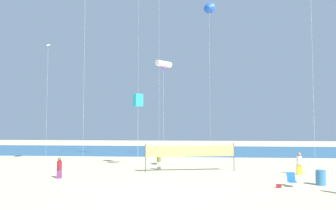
# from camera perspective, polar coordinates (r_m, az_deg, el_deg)

# --- Properties ---
(ground_plane) EXTENTS (120.00, 120.00, 0.00)m
(ground_plane) POSITION_cam_1_polar(r_m,az_deg,el_deg) (19.14, -2.58, -15.48)
(ground_plane) COLOR beige
(ocean_band) EXTENTS (120.00, 20.00, 0.01)m
(ocean_band) POSITION_cam_1_polar(r_m,az_deg,el_deg) (49.95, 1.86, -7.97)
(ocean_band) COLOR #28608C
(ocean_band) RESTS_ON ground
(beachgoer_white_shirt) EXTENTS (0.40, 0.40, 1.75)m
(beachgoer_white_shirt) POSITION_cam_1_polar(r_m,az_deg,el_deg) (28.31, 22.04, -9.37)
(beachgoer_white_shirt) COLOR gold
(beachgoer_white_shirt) RESTS_ON ground
(beachgoer_maroon_shirt) EXTENTS (0.35, 0.35, 1.54)m
(beachgoer_maroon_shirt) POSITION_cam_1_polar(r_m,az_deg,el_deg) (25.78, -18.52, -10.31)
(beachgoer_maroon_shirt) COLOR #7A3872
(beachgoer_maroon_shirt) RESTS_ON ground
(beachgoer_olive_shirt) EXTENTS (0.35, 0.35, 1.55)m
(beachgoer_olive_shirt) POSITION_cam_1_polar(r_m,az_deg,el_deg) (29.13, -1.61, -9.65)
(beachgoer_olive_shirt) COLOR white
(beachgoer_olive_shirt) RESTS_ON ground
(folding_beach_chair) EXTENTS (0.52, 0.65, 0.89)m
(folding_beach_chair) POSITION_cam_1_polar(r_m,az_deg,el_deg) (22.92, 20.87, -12.07)
(folding_beach_chair) COLOR #1959B2
(folding_beach_chair) RESTS_ON ground
(trash_barrel) EXTENTS (0.64, 0.64, 0.98)m
(trash_barrel) POSITION_cam_1_polar(r_m,az_deg,el_deg) (24.12, 25.22, -11.46)
(trash_barrel) COLOR teal
(trash_barrel) RESTS_ON ground
(volleyball_net) EXTENTS (7.56, 1.61, 2.40)m
(volleyball_net) POSITION_cam_1_polar(r_m,az_deg,el_deg) (27.88, 3.95, -8.27)
(volleyball_net) COLOR #4C4C51
(volleyball_net) RESTS_ON ground
(beach_handbag) EXTENTS (0.29, 0.15, 0.24)m
(beach_handbag) POSITION_cam_1_polar(r_m,az_deg,el_deg) (22.20, 18.88, -13.30)
(beach_handbag) COLOR maroon
(beach_handbag) RESTS_ON ground
(kite_blue_delta) EXTENTS (1.35, 0.75, 17.50)m
(kite_blue_delta) POSITION_cam_1_polar(r_m,az_deg,el_deg) (37.54, 7.23, 16.62)
(kite_blue_delta) COLOR silver
(kite_blue_delta) RESTS_ON ground
(kite_cyan_box) EXTENTS (1.05, 1.05, 6.95)m
(kite_cyan_box) POSITION_cam_1_polar(r_m,az_deg,el_deg) (31.74, -5.29, 0.85)
(kite_cyan_box) COLOR silver
(kite_cyan_box) RESTS_ON ground
(kite_white_diamond) EXTENTS (0.45, 0.44, 11.67)m
(kite_white_diamond) POSITION_cam_1_polar(r_m,az_deg,el_deg) (33.15, -20.33, 8.73)
(kite_white_diamond) COLOR silver
(kite_white_diamond) RESTS_ON ground
(kite_white_tube) EXTENTS (1.42, 1.51, 9.51)m
(kite_white_tube) POSITION_cam_1_polar(r_m,az_deg,el_deg) (28.52, -0.76, 7.15)
(kite_white_tube) COLOR silver
(kite_white_tube) RESTS_ON ground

